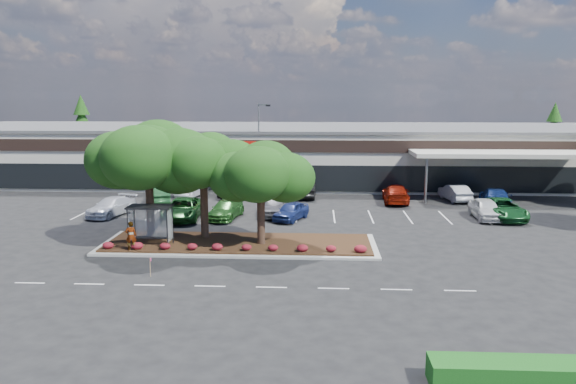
{
  "coord_description": "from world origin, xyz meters",
  "views": [
    {
      "loc": [
        3.13,
        -31.57,
        9.76
      ],
      "look_at": [
        0.91,
        9.92,
        2.6
      ],
      "focal_mm": 35.0,
      "sensor_mm": 36.0,
      "label": 1
    }
  ],
  "objects_px": {
    "light_pole": "(260,154)",
    "car_1": "(183,209)",
    "survey_stake": "(150,265)",
    "car_0": "(111,207)"
  },
  "relations": [
    {
      "from": "car_0",
      "to": "survey_stake",
      "type": "bearing_deg",
      "value": -46.73
    },
    {
      "from": "car_0",
      "to": "car_1",
      "type": "bearing_deg",
      "value": 6.75
    },
    {
      "from": "survey_stake",
      "to": "light_pole",
      "type": "bearing_deg",
      "value": 83.13
    },
    {
      "from": "light_pole",
      "to": "survey_stake",
      "type": "distance_m",
      "value": 27.41
    },
    {
      "from": "light_pole",
      "to": "car_1",
      "type": "bearing_deg",
      "value": -111.36
    },
    {
      "from": "light_pole",
      "to": "car_0",
      "type": "relative_size",
      "value": 1.77
    },
    {
      "from": "light_pole",
      "to": "survey_stake",
      "type": "relative_size",
      "value": 8.52
    },
    {
      "from": "survey_stake",
      "to": "car_0",
      "type": "xyz_separation_m",
      "value": [
        -7.9,
        15.46,
        0.06
      ]
    },
    {
      "from": "light_pole",
      "to": "survey_stake",
      "type": "bearing_deg",
      "value": -96.87
    },
    {
      "from": "light_pole",
      "to": "car_1",
      "type": "relative_size",
      "value": 1.52
    }
  ]
}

